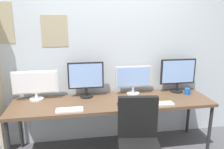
{
  "coord_description": "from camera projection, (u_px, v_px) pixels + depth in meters",
  "views": [
    {
      "loc": [
        -0.47,
        -2.16,
        1.85
      ],
      "look_at": [
        0.0,
        0.65,
        1.09
      ],
      "focal_mm": 35.98,
      "sensor_mm": 36.0,
      "label": 1
    }
  ],
  "objects": [
    {
      "name": "monitor_center_left",
      "position": [
        86.0,
        78.0,
        3.06
      ],
      "size": [
        0.49,
        0.18,
        0.49
      ],
      "color": "black",
      "rests_on": "desk"
    },
    {
      "name": "coffee_mug",
      "position": [
        187.0,
        91.0,
        3.22
      ],
      "size": [
        0.11,
        0.08,
        0.09
      ],
      "color": "blue",
      "rests_on": "desk"
    },
    {
      "name": "monitor_center_right",
      "position": [
        133.0,
        79.0,
        3.18
      ],
      "size": [
        0.51,
        0.18,
        0.41
      ],
      "color": "silver",
      "rests_on": "desk"
    },
    {
      "name": "monitor_far_right",
      "position": [
        178.0,
        73.0,
        3.28
      ],
      "size": [
        0.53,
        0.18,
        0.49
      ],
      "color": "black",
      "rests_on": "desk"
    },
    {
      "name": "mouse_left_side",
      "position": [
        133.0,
        106.0,
        2.79
      ],
      "size": [
        0.06,
        0.1,
        0.03
      ],
      "primitive_type": "ellipsoid",
      "color": "#38383D",
      "rests_on": "desk"
    },
    {
      "name": "keyboard_left",
      "position": [
        70.0,
        110.0,
        2.68
      ],
      "size": [
        0.32,
        0.13,
        0.02
      ],
      "primitive_type": "cube",
      "color": "silver",
      "rests_on": "desk"
    },
    {
      "name": "mouse_right_side",
      "position": [
        119.0,
        104.0,
        2.85
      ],
      "size": [
        0.06,
        0.1,
        0.03
      ],
      "primitive_type": "ellipsoid",
      "color": "black",
      "rests_on": "desk"
    },
    {
      "name": "monitor_far_left",
      "position": [
        35.0,
        84.0,
        2.97
      ],
      "size": [
        0.59,
        0.18,
        0.4
      ],
      "color": "silver",
      "rests_on": "desk"
    },
    {
      "name": "keyboard_right",
      "position": [
        159.0,
        104.0,
        2.85
      ],
      "size": [
        0.38,
        0.13,
        0.02
      ],
      "primitive_type": "cube",
      "color": "silver",
      "rests_on": "desk"
    },
    {
      "name": "wall_back",
      "position": [
        108.0,
        54.0,
        3.24
      ],
      "size": [
        5.05,
        0.11,
        2.6
      ],
      "color": "silver",
      "rests_on": "ground_plane"
    },
    {
      "name": "desk",
      "position": [
        113.0,
        104.0,
        3.0
      ],
      "size": [
        2.65,
        0.68,
        0.74
      ],
      "color": "brown",
      "rests_on": "ground_plane"
    }
  ]
}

